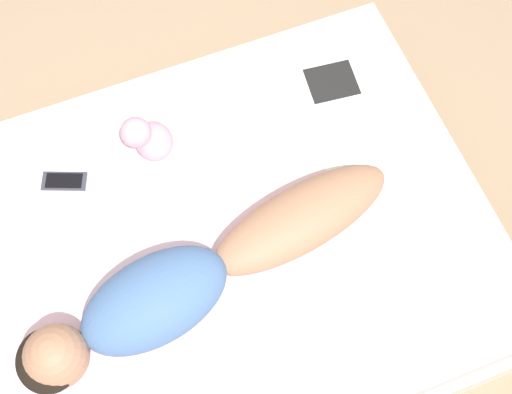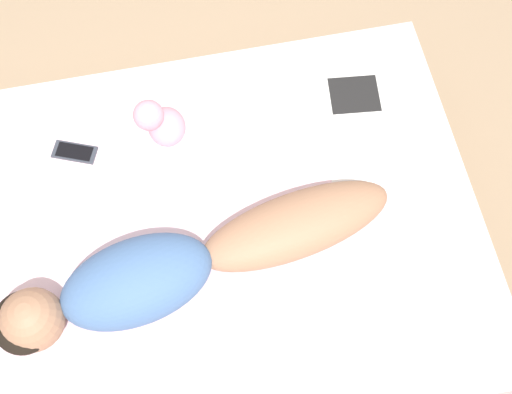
% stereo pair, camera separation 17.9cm
% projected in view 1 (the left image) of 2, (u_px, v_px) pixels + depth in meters
% --- Properties ---
extents(ground_plane, '(12.00, 12.00, 0.00)m').
position_uv_depth(ground_plane, '(198.00, 293.00, 2.94)').
color(ground_plane, '#9E8466').
extents(bed, '(1.52, 2.17, 0.53)m').
position_uv_depth(bed, '(193.00, 273.00, 2.70)').
color(bed, beige).
rests_on(bed, ground_plane).
extents(person, '(0.46, 1.38, 0.21)m').
position_uv_depth(person, '(190.00, 281.00, 2.31)').
color(person, '#A37556').
rests_on(person, bed).
extents(open_magazine, '(0.52, 0.32, 0.01)m').
position_uv_depth(open_magazine, '(341.00, 108.00, 2.68)').
color(open_magazine, white).
rests_on(open_magazine, bed).
extents(cell_phone, '(0.13, 0.17, 0.01)m').
position_uv_depth(cell_phone, '(64.00, 181.00, 2.55)').
color(cell_phone, '#333842').
rests_on(cell_phone, bed).
extents(plush_toy, '(0.15, 0.18, 0.22)m').
position_uv_depth(plush_toy, '(148.00, 138.00, 2.52)').
color(plush_toy, '#DB9EB2').
rests_on(plush_toy, bed).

